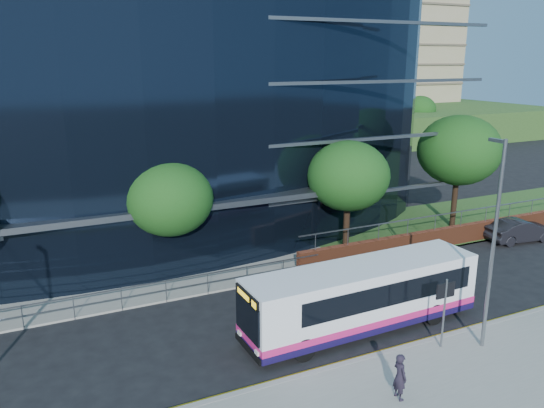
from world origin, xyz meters
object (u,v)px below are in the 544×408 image
pedestrian (400,376)px  parked_car (520,230)px  tree_dist_e (326,113)px  streetlight_east (493,240)px  tree_far_b (170,199)px  tree_far_d (459,150)px  street_sign (445,299)px  city_bus (364,295)px  tree_far_c (348,176)px  tree_dist_f (420,109)px

pedestrian → parked_car: bearing=-58.1°
tree_dist_e → streetlight_east: bearing=-113.1°
tree_far_b → streetlight_east: bearing=-52.4°
tree_far_b → tree_far_d: size_ratio=0.81×
tree_far_b → tree_far_d: (19.00, 0.50, 0.98)m
tree_far_b → pedestrian: tree_far_b is taller
street_sign → city_bus: size_ratio=0.27×
parked_car → pedestrian: 19.31m
streetlight_east → pedestrian: (-5.00, -1.31, -3.49)m
tree_far_c → streetlight_east: bearing=-95.1°
tree_far_b → street_sign: bearing=-55.9°
tree_far_b → tree_dist_f: (43.00, 32.50, 0.00)m
tree_far_c → tree_dist_e: (17.00, 31.00, 0.00)m
tree_dist_e → parked_car: (-6.25, -33.88, -3.83)m
street_sign → tree_dist_f: (35.50, 43.59, 2.06)m
parked_car → pedestrian: bearing=126.7°
street_sign → tree_far_b: tree_far_b is taller
street_sign → streetlight_east: 2.80m
tree_dist_f → parked_car: size_ratio=1.42×
city_bus → parked_car: 15.80m
street_sign → tree_far_c: size_ratio=0.43×
tree_dist_e → streetlight_east: size_ratio=0.81×
street_sign → tree_far_b: (-7.50, 11.09, 2.06)m
tree_dist_f → pedestrian: 60.00m
tree_dist_f → city_bus: tree_dist_f is taller
street_sign → parked_car: bearing=30.2°
tree_dist_f → pedestrian: (-39.00, -45.48, -3.26)m
tree_dist_f → city_bus: bearing=-132.3°
city_bus → pedestrian: city_bus is taller
tree_far_c → tree_dist_e: bearing=61.3°
tree_far_b → city_bus: (5.79, -8.37, -2.73)m
tree_far_c → city_bus: tree_far_c is taller
tree_dist_f → pedestrian: bearing=-130.6°
street_sign → city_bus: street_sign is taller
city_bus → parked_car: size_ratio=2.43×
parked_car → pedestrian: (-16.75, -9.60, 0.25)m
tree_far_c → city_bus: (-4.21, -7.87, -3.06)m
street_sign → pedestrian: street_sign is taller
tree_far_c → tree_dist_f: size_ratio=1.08×
tree_dist_e → streetlight_east: (-18.00, -42.17, -0.10)m
tree_far_d → tree_dist_f: tree_far_d is taller
streetlight_east → pedestrian: size_ratio=5.00×
tree_dist_e → city_bus: (-21.21, -38.87, -3.06)m
tree_dist_e → streetlight_east: 45.85m
tree_dist_f → parked_car: (-22.25, -35.88, -3.51)m
street_sign → pedestrian: 4.15m
tree_dist_f → tree_far_c: bearing=-135.0°
tree_dist_e → tree_dist_f: (16.00, 2.00, -0.33)m
city_bus → parked_car: (14.97, 4.99, -0.77)m
street_sign → tree_dist_f: tree_dist_f is taller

